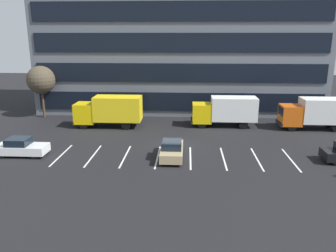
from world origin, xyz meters
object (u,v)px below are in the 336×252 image
object	(u,v)px
box_truck_yellow	(225,110)
sedan_tan	(172,150)
box_truck_orange	(316,112)
sedan_white	(21,147)
box_truck_yellow_all	(110,110)
bare_tree	(41,80)

from	to	relation	value
box_truck_yellow	sedan_tan	world-z (taller)	box_truck_yellow
box_truck_orange	sedan_white	xyz separation A→B (m)	(-28.33, -10.01, -1.20)
box_truck_yellow_all	box_truck_orange	bearing A→B (deg)	0.96
box_truck_yellow_all	box_truck_orange	distance (m)	22.76
sedan_white	box_truck_yellow	bearing A→B (deg)	29.78
box_truck_yellow	bare_tree	world-z (taller)	bare_tree
box_truck_yellow	sedan_white	size ratio (longest dim) A/B	1.67
box_truck_yellow	sedan_tan	bearing A→B (deg)	-117.82
box_truck_orange	sedan_white	bearing A→B (deg)	-160.53
sedan_tan	sedan_white	world-z (taller)	sedan_tan
sedan_white	bare_tree	bearing A→B (deg)	105.51
box_truck_yellow_all	sedan_tan	size ratio (longest dim) A/B	1.72
box_truck_yellow	bare_tree	size ratio (longest dim) A/B	1.13
sedan_tan	box_truck_yellow	bearing A→B (deg)	62.18
box_truck_yellow_all	box_truck_yellow	bearing A→B (deg)	4.41
bare_tree	sedan_white	bearing A→B (deg)	-74.49
box_truck_orange	box_truck_yellow	bearing A→B (deg)	176.35
bare_tree	sedan_tan	bearing A→B (deg)	-39.01
box_truck_orange	sedan_white	distance (m)	30.07
box_truck_yellow_all	box_truck_orange	world-z (taller)	box_truck_yellow_all
bare_tree	box_truck_yellow	bearing A→B (deg)	-7.87
box_truck_yellow_all	sedan_white	bearing A→B (deg)	-120.07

